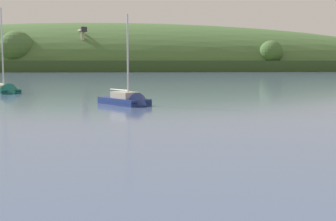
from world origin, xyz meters
The scene contains 4 objects.
far_shoreline_hill centered at (-25.20, 259.71, 0.27)m, with size 460.79×121.29×49.04m.
dockside_crane centered at (-34.43, 225.36, 9.85)m, with size 7.03×14.10×20.18m.
sailboat_near_mooring centered at (-5.96, 56.61, 0.28)m, with size 6.44×7.29×10.59m.
sailboat_midwater_white centered at (-24.72, 75.79, 0.22)m, with size 7.31×8.05×13.50m.
Camera 1 is at (-3.70, 7.06, 4.65)m, focal length 50.45 mm.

